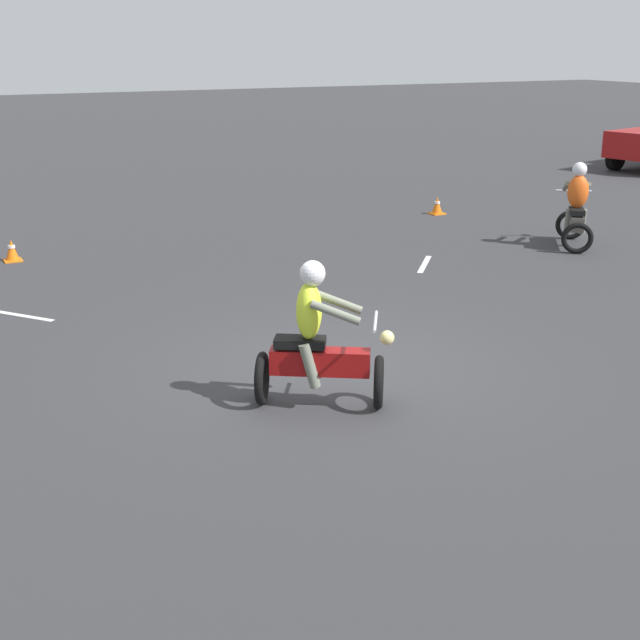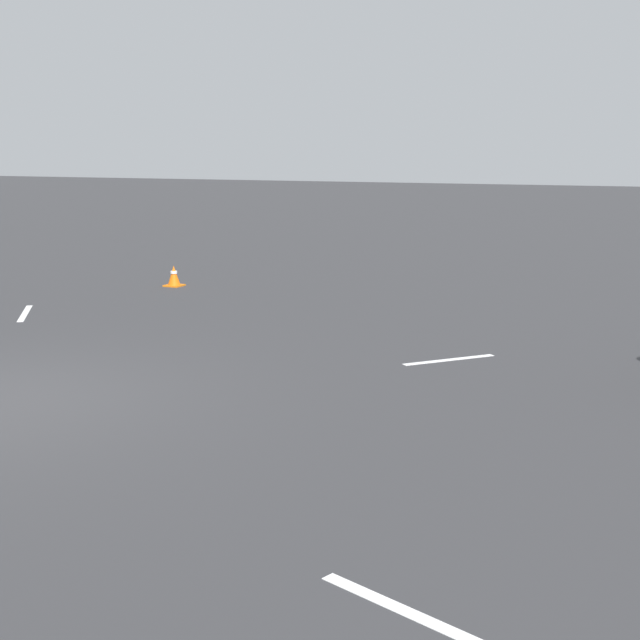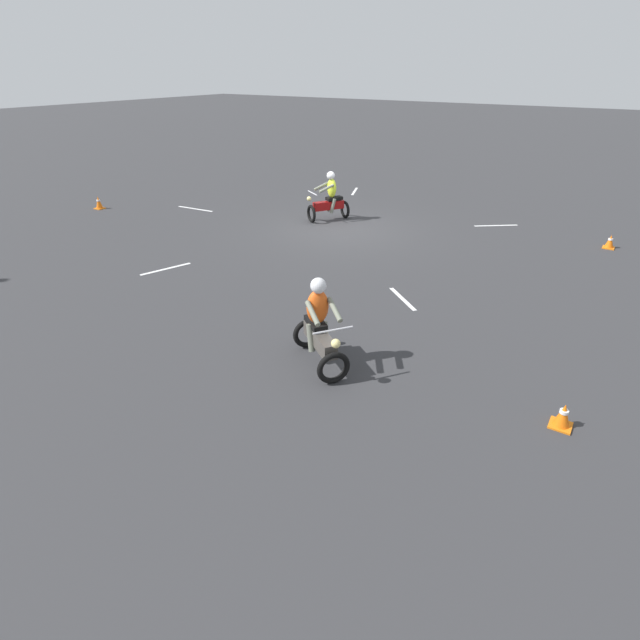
% 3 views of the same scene
% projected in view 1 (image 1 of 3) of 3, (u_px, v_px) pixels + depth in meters
% --- Properties ---
extents(ground_plane, '(120.00, 120.00, 0.00)m').
position_uv_depth(ground_plane, '(338.00, 368.00, 11.07)').
color(ground_plane, '#333335').
extents(motorcycle_rider_foreground, '(1.26, 1.50, 1.66)m').
position_uv_depth(motorcycle_rider_foreground, '(317.00, 344.00, 9.73)').
color(motorcycle_rider_foreground, black).
rests_on(motorcycle_rider_foreground, ground).
extents(motorcycle_rider_background, '(1.48, 1.32, 1.66)m').
position_uv_depth(motorcycle_rider_background, '(576.00, 210.00, 17.29)').
color(motorcycle_rider_background, black).
rests_on(motorcycle_rider_background, ground).
extents(traffic_cone_near_left, '(0.32, 0.32, 0.40)m').
position_uv_depth(traffic_cone_near_left, '(437.00, 206.00, 20.68)').
color(traffic_cone_near_left, orange).
rests_on(traffic_cone_near_left, ground).
extents(traffic_cone_far_right, '(0.32, 0.32, 0.40)m').
position_uv_depth(traffic_cone_far_right, '(12.00, 251.00, 16.31)').
color(traffic_cone_far_right, orange).
rests_on(traffic_cone_far_right, ground).
extents(lane_stripe_nw, '(1.05, 0.93, 0.01)m').
position_uv_depth(lane_stripe_nw, '(425.00, 264.00, 16.14)').
color(lane_stripe_nw, silver).
rests_on(lane_stripe_nw, ground).
extents(lane_stripe_sw, '(1.25, 0.98, 0.01)m').
position_uv_depth(lane_stripe_sw, '(14.00, 314.00, 13.21)').
color(lane_stripe_sw, silver).
rests_on(lane_stripe_sw, ground).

